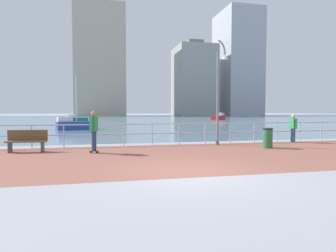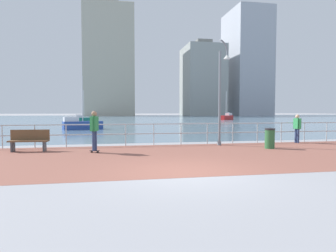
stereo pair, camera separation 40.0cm
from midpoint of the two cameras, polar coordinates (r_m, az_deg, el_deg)
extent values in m
plane|color=#9E9EA3|center=(48.01, -9.79, 0.94)|extent=(220.00, 220.00, 0.00)
cube|color=#935647|center=(11.24, -1.14, -5.87)|extent=(28.00, 7.24, 0.01)
cube|color=slate|center=(59.57, -10.30, 1.34)|extent=(180.00, 88.00, 0.00)
cylinder|color=#B2BCC1|center=(14.96, -25.64, -1.90)|extent=(0.05, 0.05, 1.07)
cylinder|color=#B2BCC1|center=(14.70, -20.32, -1.87)|extent=(0.05, 0.05, 1.07)
cylinder|color=#B2BCC1|center=(14.57, -14.85, -1.82)|extent=(0.05, 0.05, 1.07)
cylinder|color=#B2BCC1|center=(14.58, -9.35, -1.76)|extent=(0.05, 0.05, 1.07)
cylinder|color=#B2BCC1|center=(14.72, -3.89, -1.68)|extent=(0.05, 0.05, 1.07)
cylinder|color=#B2BCC1|center=(14.99, 1.41, -1.59)|extent=(0.05, 0.05, 1.07)
cylinder|color=#B2BCC1|center=(15.38, 6.48, -1.49)|extent=(0.05, 0.05, 1.07)
cylinder|color=#B2BCC1|center=(15.89, 11.27, -1.38)|extent=(0.05, 0.05, 1.07)
cylinder|color=#B2BCC1|center=(16.50, 15.73, -1.28)|extent=(0.05, 0.05, 1.07)
cylinder|color=#B2BCC1|center=(17.20, 19.84, -1.17)|extent=(0.05, 0.05, 1.07)
cylinder|color=#B2BCC1|center=(17.99, 23.62, -1.07)|extent=(0.05, 0.05, 1.07)
cylinder|color=#B2BCC1|center=(18.84, 27.07, -0.97)|extent=(0.05, 0.05, 1.07)
cylinder|color=#B2BCC1|center=(14.68, -3.90, 0.39)|extent=(25.20, 0.06, 0.06)
cylinder|color=#B2BCC1|center=(14.71, -3.89, -1.47)|extent=(25.20, 0.06, 0.06)
cylinder|color=slate|center=(15.01, 8.79, -3.28)|extent=(0.19, 0.19, 0.20)
cylinder|color=slate|center=(14.93, 8.86, 5.26)|extent=(0.12, 0.12, 4.66)
cylinder|color=slate|center=(15.37, 9.14, 16.00)|extent=(0.20, 0.17, 0.11)
cylinder|color=slate|center=(15.48, 9.50, 15.74)|extent=(0.21, 0.17, 0.15)
cylinder|color=slate|center=(15.56, 9.80, 15.35)|extent=(0.20, 0.17, 0.18)
cylinder|color=slate|center=(15.61, 10.03, 14.86)|extent=(0.18, 0.16, 0.19)
cylinder|color=slate|center=(15.63, 10.17, 14.31)|extent=(0.15, 0.14, 0.19)
cylinder|color=slate|center=(15.62, 10.22, 13.74)|extent=(0.12, 0.12, 0.17)
cone|color=silver|center=(15.58, 10.21, 13.02)|extent=(0.36, 0.36, 0.22)
cylinder|color=black|center=(12.48, -14.43, -4.95)|extent=(0.07, 0.05, 0.06)
cylinder|color=black|center=(12.41, -14.56, -5.00)|extent=(0.07, 0.05, 0.06)
cylinder|color=black|center=(12.57, -15.52, -4.90)|extent=(0.07, 0.05, 0.06)
cylinder|color=black|center=(12.50, -15.65, -4.95)|extent=(0.07, 0.05, 0.06)
cube|color=black|center=(12.48, -15.05, -4.72)|extent=(0.41, 0.24, 0.02)
cylinder|color=navy|center=(12.51, -14.93, -2.80)|extent=(0.17, 0.17, 0.81)
cylinder|color=navy|center=(12.36, -15.21, -2.87)|extent=(0.17, 0.17, 0.81)
cube|color=#2D8C4C|center=(12.38, -15.12, 0.41)|extent=(0.34, 0.40, 0.60)
cylinder|color=#2D8C4C|center=(12.59, -14.72, 0.53)|extent=(0.12, 0.12, 0.57)
cylinder|color=#2D8C4C|center=(12.17, -15.53, 0.43)|extent=(0.12, 0.12, 0.57)
sphere|color=#A37A5B|center=(12.37, -15.15, 2.32)|extent=(0.22, 0.22, 0.22)
cylinder|color=navy|center=(17.38, 22.30, -1.69)|extent=(0.14, 0.14, 0.76)
cylinder|color=navy|center=(17.26, 22.65, -1.73)|extent=(0.14, 0.14, 0.76)
cube|color=#2D8C4C|center=(17.28, 22.52, 0.47)|extent=(0.28, 0.37, 0.56)
cylinder|color=#2D8C4C|center=(17.45, 22.02, 0.55)|extent=(0.10, 0.10, 0.53)
cylinder|color=#2D8C4C|center=(17.11, 23.03, 0.48)|extent=(0.10, 0.10, 0.53)
sphere|color=#DBAD89|center=(17.27, 22.54, 1.75)|extent=(0.21, 0.21, 0.21)
cylinder|color=#2D6638|center=(14.30, 18.01, -2.40)|extent=(0.44, 0.44, 0.85)
cylinder|color=#262628|center=(14.26, 18.04, -0.54)|extent=(0.46, 0.46, 0.08)
cube|color=brown|center=(13.68, -26.56, -2.71)|extent=(1.62, 0.51, 0.06)
cube|color=brown|center=(13.86, -26.32, -1.59)|extent=(1.60, 0.13, 0.44)
cube|color=#3F4247|center=(13.52, -23.95, -3.67)|extent=(0.08, 0.38, 0.45)
cube|color=#3F4247|center=(13.91, -29.06, -3.61)|extent=(0.08, 0.38, 0.45)
cube|color=#284799|center=(27.85, -17.69, 0.09)|extent=(3.63, 2.15, 0.74)
cube|color=silver|center=(27.60, -19.81, 1.23)|extent=(1.43, 1.12, 0.41)
cylinder|color=silver|center=(27.84, -17.77, 5.11)|extent=(0.08, 0.08, 4.13)
cylinder|color=silver|center=(27.65, -19.25, 1.84)|extent=(1.50, 0.58, 0.07)
cube|color=#B21E1E|center=(54.83, 9.52, 1.62)|extent=(3.52, 3.37, 0.80)
cube|color=silver|center=(55.83, 10.02, 2.28)|extent=(1.53, 1.50, 0.44)
cylinder|color=silver|center=(54.83, 9.54, 4.35)|extent=(0.09, 0.09, 4.43)
cylinder|color=silver|center=(55.56, 9.89, 2.60)|extent=(1.28, 1.18, 0.07)
cube|color=#197266|center=(43.29, -17.62, 1.08)|extent=(3.09, 2.96, 0.70)
cube|color=silver|center=(42.69, -18.67, 1.76)|extent=(1.34, 1.32, 0.39)
cylinder|color=silver|center=(43.28, -17.67, 4.11)|extent=(0.08, 0.08, 3.89)
cylinder|color=silver|center=(42.84, -18.40, 2.14)|extent=(1.12, 1.04, 0.06)
cube|color=#A3A8B2|center=(106.85, 13.15, 11.60)|extent=(12.18, 17.02, 35.46)
cube|color=slate|center=(111.20, 13.27, 21.18)|extent=(4.87, 6.81, 2.00)
cube|color=#939993|center=(98.88, 4.90, 8.58)|extent=(12.22, 14.69, 22.53)
cube|color=slate|center=(100.80, 4.93, 15.54)|extent=(4.89, 5.88, 2.00)
cube|color=#B2AD99|center=(98.67, -13.15, 11.83)|extent=(15.19, 17.29, 33.81)
cube|color=gray|center=(102.95, -13.28, 21.72)|extent=(6.08, 6.92, 2.00)
camera|label=1|loc=(0.20, -90.94, -0.05)|focal=31.40mm
camera|label=2|loc=(0.20, 89.06, 0.05)|focal=31.40mm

